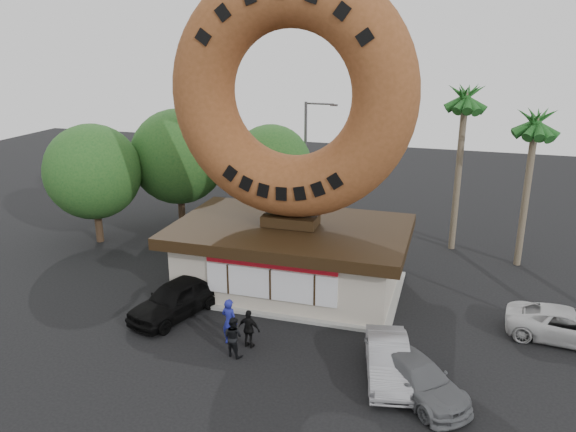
% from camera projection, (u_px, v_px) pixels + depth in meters
% --- Properties ---
extents(ground, '(90.00, 90.00, 0.00)m').
position_uv_depth(ground, '(247.00, 350.00, 22.38)').
color(ground, black).
rests_on(ground, ground).
extents(donut_shop, '(11.20, 7.20, 3.80)m').
position_uv_depth(donut_shop, '(290.00, 255.00, 27.29)').
color(donut_shop, '#B8B09D').
rests_on(donut_shop, ground).
extents(giant_donut, '(11.33, 2.89, 11.33)m').
position_uv_depth(giant_donut, '(291.00, 94.00, 24.93)').
color(giant_donut, brown).
rests_on(giant_donut, donut_shop).
extents(tree_west, '(6.00, 6.00, 7.65)m').
position_uv_depth(tree_west, '(178.00, 157.00, 35.42)').
color(tree_west, '#473321').
rests_on(tree_west, ground).
extents(tree_mid, '(5.20, 5.20, 6.63)m').
position_uv_depth(tree_mid, '(271.00, 165.00, 35.91)').
color(tree_mid, '#473321').
rests_on(tree_mid, ground).
extents(tree_far, '(5.60, 5.60, 7.14)m').
position_uv_depth(tree_far, '(93.00, 172.00, 32.85)').
color(tree_far, '#473321').
rests_on(tree_far, ground).
extents(palm_near, '(2.60, 2.60, 9.75)m').
position_uv_depth(palm_near, '(465.00, 104.00, 30.46)').
color(palm_near, '#726651').
rests_on(palm_near, ground).
extents(palm_far, '(2.60, 2.60, 8.75)m').
position_uv_depth(palm_far, '(535.00, 128.00, 28.41)').
color(palm_far, '#726651').
rests_on(palm_far, ground).
extents(street_lamp, '(2.11, 0.20, 8.00)m').
position_uv_depth(street_lamp, '(308.00, 157.00, 36.08)').
color(street_lamp, '#59595E').
rests_on(street_lamp, ground).
extents(person_left, '(0.82, 0.65, 1.99)m').
position_uv_depth(person_left, '(230.00, 322.00, 22.51)').
color(person_left, navy).
rests_on(person_left, ground).
extents(person_center, '(0.94, 0.83, 1.64)m').
position_uv_depth(person_center, '(233.00, 337.00, 21.74)').
color(person_center, black).
rests_on(person_center, ground).
extents(person_right, '(0.99, 0.52, 1.62)m').
position_uv_depth(person_right, '(249.00, 329.00, 22.34)').
color(person_right, black).
rests_on(person_right, ground).
extents(car_black, '(3.24, 5.06, 1.60)m').
position_uv_depth(car_black, '(176.00, 299.00, 24.92)').
color(car_black, black).
rests_on(car_black, ground).
extents(car_silver, '(2.29, 4.44, 1.39)m').
position_uv_depth(car_silver, '(388.00, 360.00, 20.40)').
color(car_silver, gray).
rests_on(car_silver, ground).
extents(car_grey, '(4.32, 4.44, 1.28)m').
position_uv_depth(car_grey, '(417.00, 378.00, 19.46)').
color(car_grey, slate).
rests_on(car_grey, ground).
extents(car_white, '(4.98, 2.68, 1.33)m').
position_uv_depth(car_white, '(568.00, 325.00, 22.91)').
color(car_white, beige).
rests_on(car_white, ground).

